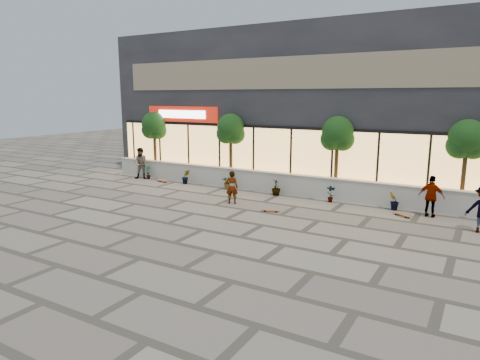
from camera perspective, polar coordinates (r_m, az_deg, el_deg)
The scene contains 19 objects.
ground at distance 15.89m, azimuth -5.03°, elevation -6.65°, with size 80.00×80.00×0.00m, color gray.
planter_wall at distance 21.65m, azimuth 5.71°, elevation -0.43°, with size 22.00×0.42×1.04m.
retail_building at distance 26.32m, azimuth 10.94°, elevation 9.62°, with size 24.00×9.17×8.50m.
shrub_a at distance 25.90m, azimuth -12.16°, elevation 1.00°, with size 0.43×0.29×0.81m, color #173812.
shrub_b at distance 24.12m, azimuth -7.24°, elevation 0.43°, with size 0.45×0.36×0.81m, color #173812.
shrub_c at distance 22.55m, azimuth -1.59°, elevation -0.23°, with size 0.73×0.63×0.81m, color #173812.
shrub_d at distance 21.23m, azimuth 4.84°, elevation -0.98°, with size 0.45×0.45×0.81m, color #173812.
shrub_e at distance 20.22m, azimuth 12.02°, elevation -1.80°, with size 0.43×0.29×0.81m, color #173812.
shrub_f at distance 19.55m, azimuth 19.82°, elevation -2.66°, with size 0.45×0.36×0.81m, color #173812.
tree_west at distance 26.85m, azimuth -11.38°, elevation 6.93°, with size 1.60×1.50×3.92m.
tree_midwest at distance 23.56m, azimuth -1.25°, elevation 6.60°, with size 1.60×1.50×3.92m.
tree_mideast at distance 21.06m, azimuth 12.87°, elevation 5.79°, with size 1.60×1.50×3.92m.
tree_east at distance 20.11m, azimuth 28.00°, elevation 4.54°, with size 1.60×1.50×3.92m.
skater_center at distance 19.45m, azimuth -1.09°, elevation -0.99°, with size 0.55×0.36×1.52m, color white.
skater_left at distance 25.95m, azimuth -13.02°, elevation 2.16°, with size 0.90×0.71×1.86m, color #8E765B.
skater_right_near at distance 18.92m, azimuth 24.17°, elevation -2.02°, with size 1.00×0.42×1.71m, color silver.
skateboard_center at distance 18.27m, azimuth 4.10°, elevation -4.01°, with size 0.82×0.42×0.10m.
skateboard_left at distance 24.93m, azimuth -10.33°, elevation -0.06°, with size 0.88×0.40×0.10m.
skateboard_right_near at distance 18.75m, azimuth 20.80°, elevation -4.31°, with size 0.85×0.64×0.10m.
Camera 1 is at (8.81, -12.31, 4.82)m, focal length 32.00 mm.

